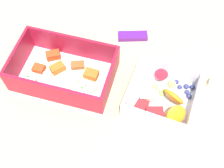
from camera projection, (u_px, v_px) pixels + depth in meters
table_surface at (122, 88)px, 63.15cm from camera, size 80.00×80.00×2.00cm
pasta_container at (65, 73)px, 61.37cm from camera, size 21.16×13.46×6.87cm
fruit_bowl at (162, 97)px, 58.73cm from camera, size 14.33×14.06×5.61cm
candy_bar at (133, 36)px, 68.55cm from camera, size 7.40×4.47×1.20cm
paper_cup_liner at (216, 85)px, 61.31cm from camera, size 3.49×3.49×1.78cm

